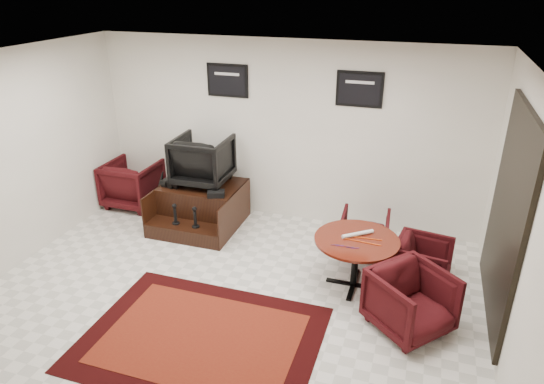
{
  "coord_description": "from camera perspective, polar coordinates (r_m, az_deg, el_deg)",
  "views": [
    {
      "loc": [
        2.04,
        -4.34,
        3.6
      ],
      "look_at": [
        0.33,
        0.9,
        1.14
      ],
      "focal_mm": 32.0,
      "sensor_mm": 36.0,
      "label": 1
    }
  ],
  "objects": [
    {
      "name": "armchair_side",
      "position": [
        8.52,
        -16.09,
        1.22
      ],
      "size": [
        0.83,
        0.78,
        0.85
      ],
      "primitive_type": "imported",
      "rotation": [
        0.0,
        0.0,
        3.14
      ],
      "color": "black",
      "rests_on": "ground"
    },
    {
      "name": "shine_chair",
      "position": [
        7.51,
        -8.17,
        3.99
      ],
      "size": [
        0.82,
        0.77,
        0.83
      ],
      "primitive_type": "imported",
      "rotation": [
        0.0,
        0.0,
        3.16
      ],
      "color": "black",
      "rests_on": "shine_podium"
    },
    {
      "name": "table_chair_corner",
      "position": [
        5.6,
        16.04,
        -11.95
      ],
      "size": [
        1.04,
        1.05,
        0.79
      ],
      "primitive_type": "imported",
      "rotation": [
        0.0,
        0.0,
        0.84
      ],
      "color": "black",
      "rests_on": "ground"
    },
    {
      "name": "ground",
      "position": [
        5.99,
        -5.79,
        -12.97
      ],
      "size": [
        6.0,
        6.0,
        0.0
      ],
      "primitive_type": "plane",
      "color": "silver",
      "rests_on": "ground"
    },
    {
      "name": "area_rug",
      "position": [
        5.54,
        -8.28,
        -16.64
      ],
      "size": [
        2.52,
        1.89,
        0.01
      ],
      "color": "black",
      "rests_on": "ground"
    },
    {
      "name": "paper_roll",
      "position": [
        6.06,
        10.05,
        -4.88
      ],
      "size": [
        0.36,
        0.3,
        0.05
      ],
      "primitive_type": "cylinder",
      "rotation": [
        0.0,
        1.57,
        0.67
      ],
      "color": "silver",
      "rests_on": "meeting_table"
    },
    {
      "name": "umbrella_black",
      "position": [
        7.89,
        -13.28,
        -0.25
      ],
      "size": [
        0.32,
        0.12,
        0.87
      ],
      "primitive_type": null,
      "color": "black",
      "rests_on": "ground"
    },
    {
      "name": "table_chair_window",
      "position": [
        6.41,
        17.31,
        -7.72
      ],
      "size": [
        0.71,
        0.74,
        0.67
      ],
      "primitive_type": "imported",
      "rotation": [
        0.0,
        0.0,
        1.42
      ],
      "color": "black",
      "rests_on": "ground"
    },
    {
      "name": "room_shell",
      "position": [
        5.08,
        -1.85,
        3.16
      ],
      "size": [
        6.02,
        5.02,
        2.81
      ],
      "color": "beige",
      "rests_on": "ground"
    },
    {
      "name": "table_clutter",
      "position": [
        5.95,
        10.25,
        -5.71
      ],
      "size": [
        0.57,
        0.31,
        0.01
      ],
      "color": "#D03F0B",
      "rests_on": "meeting_table"
    },
    {
      "name": "umbrella_hooked",
      "position": [
        7.93,
        -13.24,
        -0.47
      ],
      "size": [
        0.29,
        0.11,
        0.78
      ],
      "primitive_type": null,
      "color": "black",
      "rests_on": "ground"
    },
    {
      "name": "shine_podium",
      "position": [
        7.69,
        -8.28,
        -1.65
      ],
      "size": [
        1.23,
        1.27,
        0.63
      ],
      "color": "black",
      "rests_on": "ground"
    },
    {
      "name": "table_chair_back",
      "position": [
        6.92,
        10.85,
        -4.56
      ],
      "size": [
        0.68,
        0.64,
        0.67
      ],
      "primitive_type": "imported",
      "rotation": [
        0.0,
        0.0,
        3.2
      ],
      "color": "black",
      "rests_on": "ground"
    },
    {
      "name": "meeting_table",
      "position": [
        6.04,
        9.9,
        -6.16
      ],
      "size": [
        1.04,
        1.04,
        0.68
      ],
      "color": "#480F0A",
      "rests_on": "ground"
    },
    {
      "name": "shoes_pair",
      "position": [
        7.66,
        -11.71,
        1.17
      ],
      "size": [
        0.27,
        0.31,
        0.1
      ],
      "color": "black",
      "rests_on": "shine_podium"
    },
    {
      "name": "polish_kit",
      "position": [
        7.16,
        -6.61,
        -0.19
      ],
      "size": [
        0.29,
        0.24,
        0.09
      ],
      "primitive_type": "cube",
      "rotation": [
        0.0,
        0.0,
        0.35
      ],
      "color": "black",
      "rests_on": "shine_podium"
    }
  ]
}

